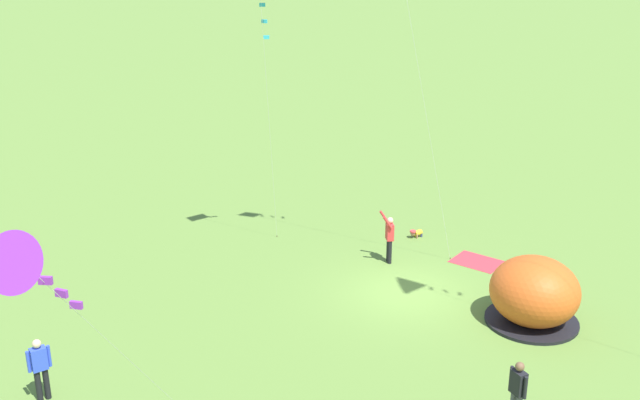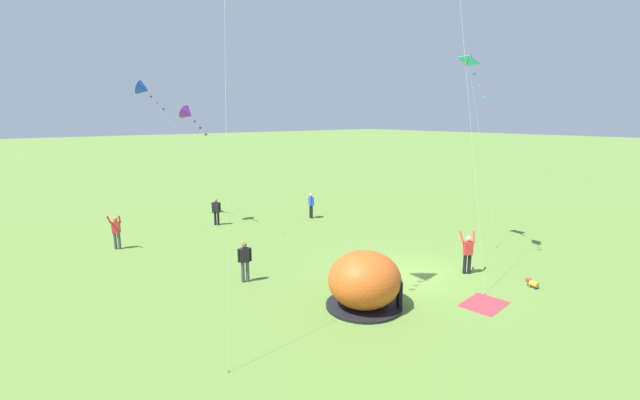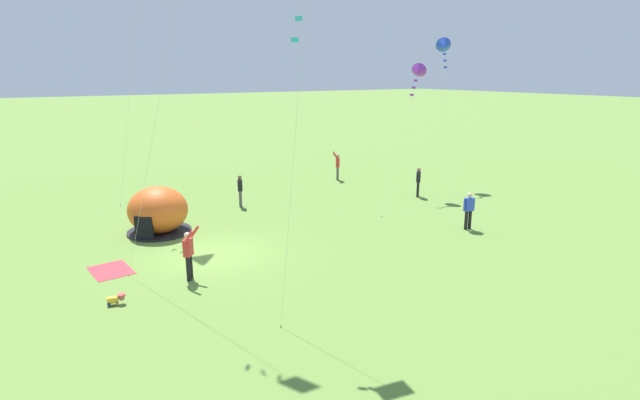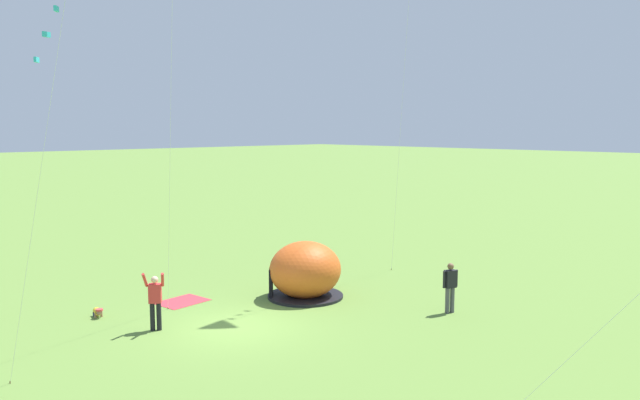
{
  "view_description": "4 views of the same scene",
  "coord_description": "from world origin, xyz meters",
  "px_view_note": "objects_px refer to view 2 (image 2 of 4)",
  "views": [
    {
      "loc": [
        -13.23,
        18.0,
        11.16
      ],
      "look_at": [
        0.45,
        3.65,
        4.08
      ],
      "focal_mm": 42.0,
      "sensor_mm": 36.0,
      "label": 1
    },
    {
      "loc": [
        -14.43,
        -11.42,
        6.89
      ],
      "look_at": [
        -1.29,
        4.84,
        2.76
      ],
      "focal_mm": 24.0,
      "sensor_mm": 36.0,
      "label": 2
    },
    {
      "loc": [
        18.04,
        -6.13,
        6.99
      ],
      "look_at": [
        2.43,
        3.5,
        2.29
      ],
      "focal_mm": 28.0,
      "sensor_mm": 36.0,
      "label": 3
    },
    {
      "loc": [
        11.4,
        15.53,
        6.29
      ],
      "look_at": [
        -1.14,
        2.64,
        4.18
      ],
      "focal_mm": 35.0,
      "sensor_mm": 36.0,
      "label": 4
    }
  ],
  "objects_px": {
    "person_with_toddler": "(311,204)",
    "person_arms_raised": "(468,252)",
    "toddler_crawling": "(532,283)",
    "popup_tent": "(365,281)",
    "person_watching_sky": "(245,260)",
    "person_near_tent": "(216,210)",
    "kite_blue": "(144,89)",
    "person_flying_kite": "(116,231)",
    "kite_purple": "(188,114)",
    "kite_cyan": "(471,69)"
  },
  "relations": [
    {
      "from": "kite_cyan",
      "to": "kite_blue",
      "type": "bearing_deg",
      "value": 123.94
    },
    {
      "from": "toddler_crawling",
      "to": "person_near_tent",
      "type": "distance_m",
      "value": 18.36
    },
    {
      "from": "person_flying_kite",
      "to": "person_watching_sky",
      "type": "xyz_separation_m",
      "value": [
        2.99,
        -8.22,
        -0.03
      ]
    },
    {
      "from": "kite_purple",
      "to": "kite_cyan",
      "type": "xyz_separation_m",
      "value": [
        9.57,
        -12.98,
        2.19
      ]
    },
    {
      "from": "kite_blue",
      "to": "kite_cyan",
      "type": "distance_m",
      "value": 19.74
    },
    {
      "from": "person_with_toddler",
      "to": "person_near_tent",
      "type": "xyz_separation_m",
      "value": [
        -5.86,
        2.31,
        0.0
      ]
    },
    {
      "from": "person_with_toddler",
      "to": "person_arms_raised",
      "type": "bearing_deg",
      "value": -94.73
    },
    {
      "from": "toddler_crawling",
      "to": "person_watching_sky",
      "type": "relative_size",
      "value": 0.32
    },
    {
      "from": "person_watching_sky",
      "to": "person_arms_raised",
      "type": "bearing_deg",
      "value": -33.2
    },
    {
      "from": "kite_purple",
      "to": "person_flying_kite",
      "type": "bearing_deg",
      "value": -157.62
    },
    {
      "from": "popup_tent",
      "to": "person_near_tent",
      "type": "height_order",
      "value": "popup_tent"
    },
    {
      "from": "popup_tent",
      "to": "kite_cyan",
      "type": "height_order",
      "value": "kite_cyan"
    },
    {
      "from": "toddler_crawling",
      "to": "person_flying_kite",
      "type": "relative_size",
      "value": 0.29
    },
    {
      "from": "person_flying_kite",
      "to": "person_near_tent",
      "type": "height_order",
      "value": "person_flying_kite"
    },
    {
      "from": "popup_tent",
      "to": "kite_blue",
      "type": "distance_m",
      "value": 20.1
    },
    {
      "from": "person_with_toddler",
      "to": "kite_purple",
      "type": "distance_m",
      "value": 9.76
    },
    {
      "from": "toddler_crawling",
      "to": "person_arms_raised",
      "type": "distance_m",
      "value": 2.78
    },
    {
      "from": "person_flying_kite",
      "to": "kite_cyan",
      "type": "distance_m",
      "value": 20.0
    },
    {
      "from": "kite_blue",
      "to": "popup_tent",
      "type": "bearing_deg",
      "value": -85.18
    },
    {
      "from": "person_with_toddler",
      "to": "popup_tent",
      "type": "bearing_deg",
      "value": -119.77
    },
    {
      "from": "popup_tent",
      "to": "person_near_tent",
      "type": "bearing_deg",
      "value": 85.65
    },
    {
      "from": "person_arms_raised",
      "to": "kite_blue",
      "type": "bearing_deg",
      "value": 111.48
    },
    {
      "from": "person_with_toddler",
      "to": "person_watching_sky",
      "type": "height_order",
      "value": "same"
    },
    {
      "from": "person_watching_sky",
      "to": "kite_purple",
      "type": "bearing_deg",
      "value": 78.54
    },
    {
      "from": "person_with_toddler",
      "to": "person_near_tent",
      "type": "height_order",
      "value": "same"
    },
    {
      "from": "person_near_tent",
      "to": "person_watching_sky",
      "type": "bearing_deg",
      "value": -108.99
    },
    {
      "from": "person_with_toddler",
      "to": "person_arms_raised",
      "type": "xyz_separation_m",
      "value": [
        -1.05,
        -12.62,
        0.03
      ]
    },
    {
      "from": "person_flying_kite",
      "to": "kite_blue",
      "type": "bearing_deg",
      "value": 56.44
    },
    {
      "from": "person_watching_sky",
      "to": "kite_purple",
      "type": "distance_m",
      "value": 12.12
    },
    {
      "from": "toddler_crawling",
      "to": "person_with_toddler",
      "type": "relative_size",
      "value": 0.32
    },
    {
      "from": "person_flying_kite",
      "to": "kite_cyan",
      "type": "xyz_separation_m",
      "value": [
        14.65,
        -10.88,
        8.18
      ]
    },
    {
      "from": "toddler_crawling",
      "to": "person_with_toddler",
      "type": "distance_m",
      "value": 15.21
    },
    {
      "from": "person_near_tent",
      "to": "kite_purple",
      "type": "bearing_deg",
      "value": 150.26
    },
    {
      "from": "person_with_toddler",
      "to": "kite_purple",
      "type": "height_order",
      "value": "kite_purple"
    },
    {
      "from": "person_arms_raised",
      "to": "toddler_crawling",
      "type": "bearing_deg",
      "value": -74.97
    },
    {
      "from": "person_arms_raised",
      "to": "popup_tent",
      "type": "bearing_deg",
      "value": 175.62
    },
    {
      "from": "popup_tent",
      "to": "person_with_toddler",
      "type": "bearing_deg",
      "value": 60.23
    },
    {
      "from": "toddler_crawling",
      "to": "popup_tent",
      "type": "bearing_deg",
      "value": 155.44
    },
    {
      "from": "kite_blue",
      "to": "kite_purple",
      "type": "bearing_deg",
      "value": -66.85
    },
    {
      "from": "person_watching_sky",
      "to": "kite_blue",
      "type": "bearing_deg",
      "value": 87.32
    },
    {
      "from": "popup_tent",
      "to": "person_watching_sky",
      "type": "height_order",
      "value": "popup_tent"
    },
    {
      "from": "person_watching_sky",
      "to": "kite_blue",
      "type": "relative_size",
      "value": 0.19
    },
    {
      "from": "person_with_toddler",
      "to": "person_near_tent",
      "type": "bearing_deg",
      "value": 158.52
    },
    {
      "from": "person_near_tent",
      "to": "kite_blue",
      "type": "distance_m",
      "value": 9.02
    },
    {
      "from": "person_near_tent",
      "to": "person_with_toddler",
      "type": "bearing_deg",
      "value": -21.48
    },
    {
      "from": "popup_tent",
      "to": "kite_purple",
      "type": "distance_m",
      "value": 16.31
    },
    {
      "from": "toddler_crawling",
      "to": "kite_blue",
      "type": "height_order",
      "value": "kite_blue"
    },
    {
      "from": "popup_tent",
      "to": "person_arms_raised",
      "type": "height_order",
      "value": "popup_tent"
    },
    {
      "from": "popup_tent",
      "to": "person_arms_raised",
      "type": "bearing_deg",
      "value": -4.38
    },
    {
      "from": "person_with_toddler",
      "to": "person_near_tent",
      "type": "relative_size",
      "value": 1.0
    }
  ]
}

